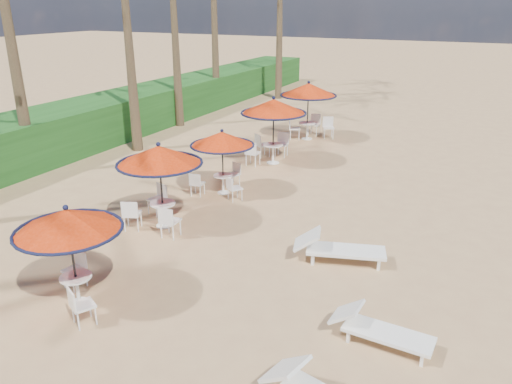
# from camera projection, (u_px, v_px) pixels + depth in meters

# --- Properties ---
(ground) EXTENTS (160.00, 160.00, 0.00)m
(ground) POSITION_uv_depth(u_px,v_px,m) (291.00, 362.00, 8.67)
(ground) COLOR tan
(ground) RESTS_ON ground
(scrub_hedge) EXTENTS (3.00, 40.00, 1.80)m
(scrub_hedge) POSITION_uv_depth(u_px,v_px,m) (112.00, 116.00, 23.12)
(scrub_hedge) COLOR #194716
(scrub_hedge) RESTS_ON ground
(station_0) EXTENTS (2.12, 2.12, 2.21)m
(station_0) POSITION_uv_depth(u_px,v_px,m) (69.00, 230.00, 9.76)
(station_0) COLOR black
(station_0) RESTS_ON ground
(station_1) EXTENTS (2.32, 2.32, 2.42)m
(station_1) POSITION_uv_depth(u_px,v_px,m) (158.00, 166.00, 13.31)
(station_1) COLOR black
(station_1) RESTS_ON ground
(station_2) EXTENTS (2.06, 2.06, 2.15)m
(station_2) POSITION_uv_depth(u_px,v_px,m) (222.00, 147.00, 15.79)
(station_2) COLOR black
(station_2) RESTS_ON ground
(station_3) EXTENTS (2.49, 2.56, 2.60)m
(station_3) POSITION_uv_depth(u_px,v_px,m) (272.00, 114.00, 18.78)
(station_3) COLOR black
(station_3) RESTS_ON ground
(station_4) EXTENTS (2.53, 2.53, 2.63)m
(station_4) POSITION_uv_depth(u_px,v_px,m) (309.00, 97.00, 22.15)
(station_4) COLOR black
(station_4) RESTS_ON ground
(lounger_mid) EXTENTS (1.90, 0.69, 0.67)m
(lounger_mid) POSITION_uv_depth(u_px,v_px,m) (378.00, 329.00, 9.05)
(lounger_mid) COLOR white
(lounger_mid) RESTS_ON ground
(lounger_far) EXTENTS (2.28, 1.27, 0.78)m
(lounger_far) POSITION_uv_depth(u_px,v_px,m) (336.00, 248.00, 11.92)
(lounger_far) COLOR white
(lounger_far) RESTS_ON ground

